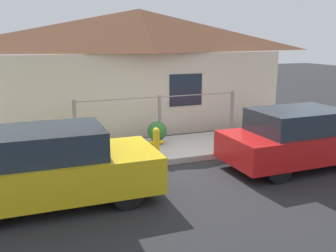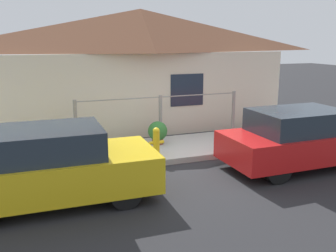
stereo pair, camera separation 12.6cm
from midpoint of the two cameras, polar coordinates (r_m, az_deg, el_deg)
name	(u,v)px [view 2 (the right image)]	position (r m, az deg, el deg)	size (l,w,h in m)	color
ground_plane	(187,163)	(9.26, 3.31, -5.64)	(60.00, 60.00, 0.00)	#262628
sidewalk	(172,149)	(10.16, 0.92, -3.48)	(24.00, 2.10, 0.14)	#B2AFA8
house	(142,36)	(12.25, -3.73, 13.48)	(9.63, 2.23, 3.90)	beige
fence	(160,115)	(10.79, -0.82, 1.70)	(4.90, 0.10, 1.26)	gray
car_left	(51,166)	(7.20, -16.91, -5.86)	(3.81, 1.75, 1.42)	gold
car_right	(301,138)	(9.35, 19.93, -1.80)	(3.81, 1.65, 1.39)	red
fire_hydrant	(156,141)	(9.32, -1.41, -2.23)	(0.39, 0.17, 0.70)	yellow
potted_plant_near_hydrant	(158,132)	(10.27, -1.24, -0.92)	(0.54, 0.54, 0.63)	brown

